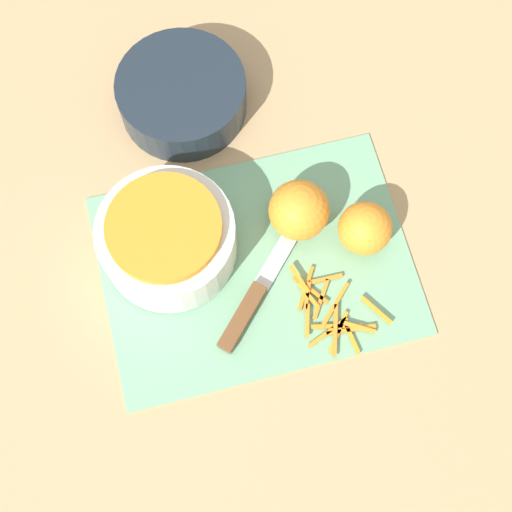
% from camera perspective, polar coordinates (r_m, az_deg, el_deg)
% --- Properties ---
extents(ground_plane, '(4.00, 4.00, 0.00)m').
position_cam_1_polar(ground_plane, '(0.95, 0.00, -0.70)').
color(ground_plane, tan).
extents(cutting_board, '(0.41, 0.30, 0.01)m').
position_cam_1_polar(cutting_board, '(0.95, 0.00, -0.65)').
color(cutting_board, '#75AD84').
rests_on(cutting_board, ground_plane).
extents(bowl_speckled, '(0.18, 0.18, 0.09)m').
position_cam_1_polar(bowl_speckled, '(0.92, -7.12, 1.42)').
color(bowl_speckled, silver).
rests_on(bowl_speckled, cutting_board).
extents(bowl_dark, '(0.18, 0.18, 0.06)m').
position_cam_1_polar(bowl_dark, '(1.03, -5.94, 12.69)').
color(bowl_dark, '#1E2833').
rests_on(bowl_dark, ground_plane).
extents(knife, '(0.17, 0.17, 0.02)m').
position_cam_1_polar(knife, '(0.92, -0.37, -3.69)').
color(knife, brown).
rests_on(knife, cutting_board).
extents(orange_left, '(0.08, 0.08, 0.08)m').
position_cam_1_polar(orange_left, '(0.93, 3.45, 3.68)').
color(orange_left, orange).
rests_on(orange_left, cutting_board).
extents(orange_right, '(0.07, 0.07, 0.07)m').
position_cam_1_polar(orange_right, '(0.93, 8.72, 2.15)').
color(orange_right, orange).
rests_on(orange_right, cutting_board).
extents(peel_pile, '(0.11, 0.13, 0.01)m').
position_cam_1_polar(peel_pile, '(0.93, 5.94, -4.43)').
color(peel_pile, orange).
rests_on(peel_pile, cutting_board).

